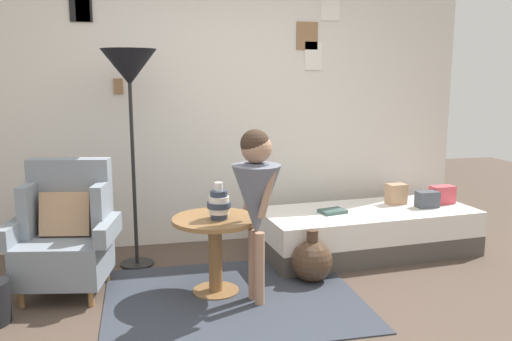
{
  "coord_description": "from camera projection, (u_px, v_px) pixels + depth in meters",
  "views": [
    {
      "loc": [
        -0.73,
        -3.01,
        1.58
      ],
      "look_at": [
        0.15,
        0.95,
        0.85
      ],
      "focal_mm": 37.16,
      "sensor_mm": 36.0,
      "label": 1
    }
  ],
  "objects": [
    {
      "name": "ground_plane",
      "position": [
        266.0,
        330.0,
        3.33
      ],
      "size": [
        12.0,
        12.0,
        0.0
      ],
      "primitive_type": "plane",
      "color": "#4C3D33"
    },
    {
      "name": "floor_lamp",
      "position": [
        129.0,
        75.0,
        4.2
      ],
      "size": [
        0.44,
        0.44,
        1.79
      ],
      "color": "black",
      "rests_on": "ground"
    },
    {
      "name": "book_on_daybed",
      "position": [
        333.0,
        211.0,
        4.61
      ],
      "size": [
        0.25,
        0.21,
        0.03
      ],
      "primitive_type": "cube",
      "rotation": [
        0.0,
        0.0,
        0.24
      ],
      "color": "#3A5450",
      "rests_on": "daybed"
    },
    {
      "name": "side_table",
      "position": [
        215.0,
        238.0,
        3.84
      ],
      "size": [
        0.62,
        0.62,
        0.57
      ],
      "color": "olive",
      "rests_on": "ground"
    },
    {
      "name": "vase_striped",
      "position": [
        219.0,
        204.0,
        3.76
      ],
      "size": [
        0.17,
        0.17,
        0.27
      ],
      "color": "#2D384C",
      "rests_on": "side_table"
    },
    {
      "name": "daybed",
      "position": [
        367.0,
        231.0,
        4.76
      ],
      "size": [
        1.96,
        0.95,
        0.4
      ],
      "color": "#4C4742",
      "rests_on": "ground"
    },
    {
      "name": "demijohn_near",
      "position": [
        312.0,
        260.0,
        4.1
      ],
      "size": [
        0.33,
        0.33,
        0.41
      ],
      "color": "#473323",
      "rests_on": "ground"
    },
    {
      "name": "armchair",
      "position": [
        66.0,
        233.0,
        3.88
      ],
      "size": [
        0.83,
        0.68,
        0.97
      ],
      "color": "#9E7042",
      "rests_on": "ground"
    },
    {
      "name": "gallery_wall",
      "position": [
        217.0,
        105.0,
        4.97
      ],
      "size": [
        4.8,
        0.12,
        2.6
      ],
      "color": "silver",
      "rests_on": "ground"
    },
    {
      "name": "pillow_back",
      "position": [
        396.0,
        194.0,
        4.92
      ],
      "size": [
        0.19,
        0.14,
        0.19
      ],
      "primitive_type": "cube",
      "rotation": [
        0.0,
        0.0,
        0.11
      ],
      "color": "tan",
      "rests_on": "daybed"
    },
    {
      "name": "pillow_mid",
      "position": [
        427.0,
        199.0,
        4.8
      ],
      "size": [
        0.2,
        0.12,
        0.15
      ],
      "primitive_type": "cube",
      "rotation": [
        0.0,
        0.0,
        0.01
      ],
      "color": "#474C56",
      "rests_on": "daybed"
    },
    {
      "name": "rug",
      "position": [
        233.0,
        299.0,
        3.79
      ],
      "size": [
        1.8,
        1.48,
        0.01
      ],
      "primitive_type": "cube",
      "color": "#333842",
      "rests_on": "ground"
    },
    {
      "name": "pillow_head",
      "position": [
        442.0,
        195.0,
        4.93
      ],
      "size": [
        0.23,
        0.14,
        0.17
      ],
      "primitive_type": "cube",
      "rotation": [
        0.0,
        0.0,
        0.09
      ],
      "color": "#D64C56",
      "rests_on": "daybed"
    },
    {
      "name": "person_child",
      "position": [
        256.0,
        192.0,
        3.6
      ],
      "size": [
        0.34,
        0.34,
        1.23
      ],
      "color": "#A37A60",
      "rests_on": "ground"
    }
  ]
}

